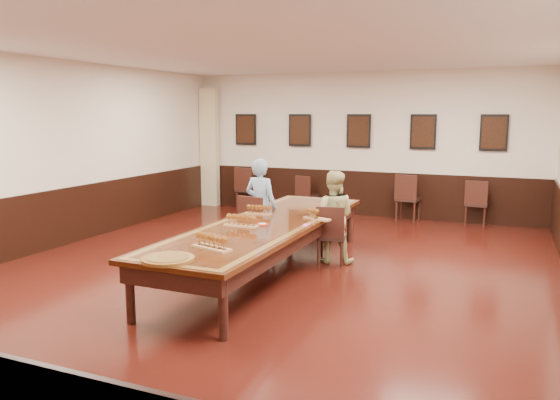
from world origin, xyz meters
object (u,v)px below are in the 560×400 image
at_px(chair_woman, 332,234).
at_px(carved_platter, 168,259).
at_px(spare_chair_c, 408,197).
at_px(person_woman, 333,217).
at_px(chair_man, 258,225).
at_px(spare_chair_a, 248,188).
at_px(spare_chair_b, 307,194).
at_px(person_man, 261,206).
at_px(conference_table, 266,232).
at_px(spare_chair_d, 477,203).

bearing_deg(chair_woman, carved_platter, 65.62).
xyz_separation_m(spare_chair_c, person_woman, (-0.49, -3.79, 0.21)).
distance_m(chair_man, spare_chair_a, 4.22).
bearing_deg(person_woman, chair_woman, 90.00).
xyz_separation_m(chair_man, spare_chair_b, (-0.56, 3.84, -0.05)).
relative_size(person_man, conference_table, 0.31).
relative_size(chair_man, spare_chair_d, 1.04).
xyz_separation_m(spare_chair_c, conference_table, (-1.17, -4.75, 0.11)).
bearing_deg(person_woman, conference_table, 44.41).
distance_m(spare_chair_b, person_woman, 4.22).
xyz_separation_m(chair_woman, spare_chair_a, (-3.30, 3.76, 0.06)).
bearing_deg(carved_platter, spare_chair_a, 109.88).
distance_m(chair_woman, spare_chair_d, 4.37).
xyz_separation_m(chair_man, person_woman, (1.27, 0.04, 0.22)).
bearing_deg(carved_platter, chair_man, 98.53).
bearing_deg(chair_man, spare_chair_a, -53.81).
distance_m(spare_chair_a, spare_chair_d, 5.16).
xyz_separation_m(chair_woman, conference_table, (-0.70, -0.87, 0.15)).
distance_m(person_man, person_woman, 1.26).
xyz_separation_m(spare_chair_d, person_man, (-3.13, -3.79, 0.31)).
distance_m(spare_chair_d, carved_platter, 7.59).
bearing_deg(spare_chair_a, spare_chair_c, -173.48).
height_order(person_man, person_woman, person_man).
xyz_separation_m(chair_man, conference_table, (0.58, -0.92, 0.12)).
bearing_deg(conference_table, spare_chair_b, 103.41).
relative_size(conference_table, carved_platter, 7.66).
bearing_deg(spare_chair_b, conference_table, 117.08).
xyz_separation_m(spare_chair_a, person_man, (2.03, -3.60, 0.27)).
height_order(spare_chair_b, conference_table, spare_chair_b).
bearing_deg(spare_chair_a, person_man, 124.06).
distance_m(chair_man, carved_platter, 3.25).
distance_m(chair_woman, carved_platter, 3.26).
height_order(spare_chair_a, person_woman, person_woman).
bearing_deg(spare_chair_d, chair_man, 55.18).
xyz_separation_m(chair_woman, spare_chair_d, (1.86, 3.95, 0.02)).
bearing_deg(spare_chair_d, person_man, 54.54).
relative_size(chair_woman, carved_platter, 1.40).
distance_m(chair_woman, person_woman, 0.28).
bearing_deg(person_man, spare_chair_b, -73.71).
bearing_deg(chair_man, conference_table, 129.76).
bearing_deg(spare_chair_a, spare_chair_d, -173.23).
xyz_separation_m(chair_woman, carved_platter, (-0.80, -3.14, 0.31)).
bearing_deg(person_man, conference_table, 126.49).
height_order(person_woman, conference_table, person_woman).
relative_size(spare_chair_a, carved_platter, 1.57).
bearing_deg(spare_chair_b, spare_chair_d, -165.44).
xyz_separation_m(spare_chair_b, spare_chair_c, (2.31, -0.01, 0.07)).
relative_size(spare_chair_a, spare_chair_c, 1.01).
height_order(chair_man, spare_chair_b, chair_man).
distance_m(chair_woman, person_man, 1.32).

